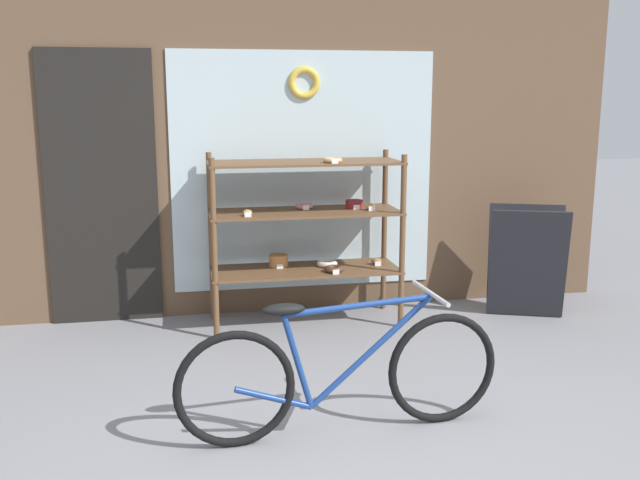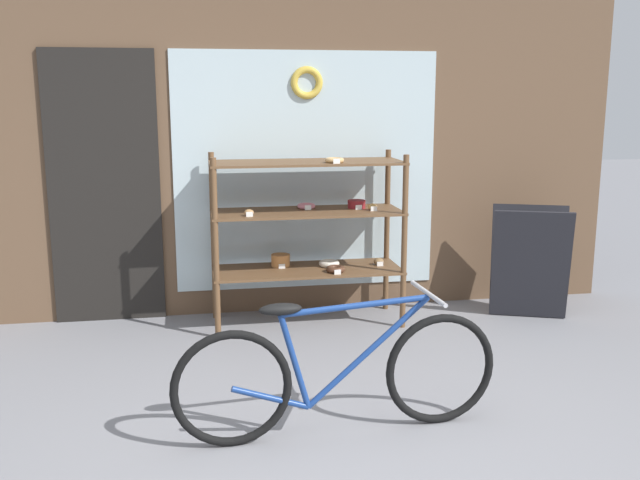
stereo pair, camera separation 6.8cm
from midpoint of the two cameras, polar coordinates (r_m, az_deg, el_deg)
The scene contains 4 objects.
storefront_facade at distance 5.75m, azimuth -4.10°, elevation 8.64°, with size 5.60×0.13×3.00m.
display_case at distance 5.46m, azimuth -1.43°, elevation 1.43°, with size 1.45×0.53×1.33m.
bicycle at distance 3.77m, azimuth 1.15°, elevation -10.64°, with size 1.74×0.46×0.75m.
sandwich_board at distance 5.92m, azimuth 15.89°, elevation -1.69°, with size 0.69×0.57×0.88m.
Camera 1 is at (-0.78, -2.91, 1.76)m, focal length 40.00 mm.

